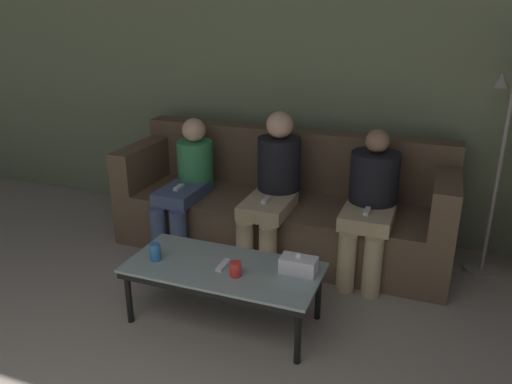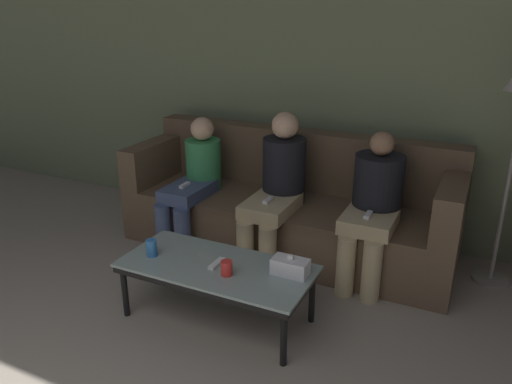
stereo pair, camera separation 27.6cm
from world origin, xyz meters
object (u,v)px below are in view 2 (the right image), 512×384
at_px(game_remote, 217,264).
at_px(seated_person_mid_left, 278,185).
at_px(cup_near_right, 227,268).
at_px(tissue_box, 290,266).
at_px(coffee_table, 217,270).
at_px(couch, 288,208).
at_px(seated_person_left_end, 194,180).
at_px(cup_near_left, 152,248).
at_px(seated_person_mid_right, 374,203).

relative_size(game_remote, seated_person_mid_left, 0.13).
distance_m(cup_near_right, tissue_box, 0.38).
bearing_deg(cup_near_right, coffee_table, 146.20).
distance_m(couch, seated_person_left_end, 0.81).
bearing_deg(cup_near_right, seated_person_mid_left, 96.20).
bearing_deg(cup_near_right, cup_near_left, 179.57).
bearing_deg(cup_near_right, seated_person_mid_right, 58.86).
bearing_deg(tissue_box, couch, 112.72).
relative_size(coffee_table, seated_person_mid_right, 1.11).
xyz_separation_m(couch, seated_person_mid_left, (0.00, -0.23, 0.28)).
bearing_deg(coffee_table, game_remote, 180.00).
relative_size(couch, seated_person_mid_left, 2.30).
distance_m(tissue_box, seated_person_mid_right, 0.92).
relative_size(coffee_table, cup_near_right, 13.20).
distance_m(cup_near_left, tissue_box, 0.91).
relative_size(couch, coffee_table, 2.20).
distance_m(coffee_table, tissue_box, 0.47).
distance_m(tissue_box, seated_person_left_end, 1.44).
relative_size(couch, seated_person_mid_right, 2.45).
relative_size(tissue_box, seated_person_mid_right, 0.20).
relative_size(seated_person_left_end, seated_person_mid_right, 0.97).
bearing_deg(tissue_box, coffee_table, -168.09).
distance_m(cup_near_left, seated_person_mid_right, 1.58).
bearing_deg(cup_near_right, tissue_box, 27.15).
bearing_deg(couch, cup_near_right, -84.95).
bearing_deg(couch, cup_near_left, -109.64).
height_order(seated_person_left_end, seated_person_mid_right, seated_person_mid_right).
bearing_deg(coffee_table, seated_person_mid_left, 89.63).
bearing_deg(seated_person_mid_left, couch, 90.00).
bearing_deg(cup_near_left, couch, 70.36).
height_order(seated_person_mid_left, seated_person_mid_right, seated_person_mid_left).
height_order(coffee_table, cup_near_left, cup_near_left).
height_order(seated_person_left_end, seated_person_mid_left, seated_person_mid_left).
distance_m(cup_near_left, cup_near_right, 0.55).
distance_m(coffee_table, cup_near_right, 0.16).
height_order(cup_near_right, tissue_box, tissue_box).
relative_size(tissue_box, game_remote, 1.47).
bearing_deg(game_remote, cup_near_right, -33.80).
bearing_deg(seated_person_left_end, coffee_table, -51.20).
bearing_deg(seated_person_mid_right, cup_near_left, -138.84).
bearing_deg(coffee_table, seated_person_left_end, 128.80).
distance_m(couch, seated_person_mid_left, 0.36).
relative_size(coffee_table, game_remote, 8.08).
relative_size(cup_near_right, game_remote, 0.61).
height_order(cup_near_left, game_remote, cup_near_left).
relative_size(cup_near_left, tissue_box, 0.51).
bearing_deg(cup_near_left, seated_person_left_end, 106.58).
bearing_deg(seated_person_left_end, seated_person_mid_right, 1.94).
bearing_deg(seated_person_left_end, game_remote, -51.20).
height_order(tissue_box, seated_person_mid_right, seated_person_mid_right).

